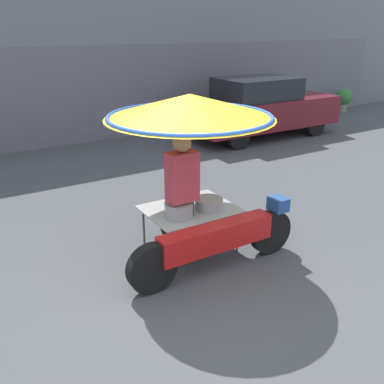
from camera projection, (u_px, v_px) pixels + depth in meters
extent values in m
plane|color=#4C4F54|center=(204.00, 301.00, 4.78)|extent=(36.00, 36.00, 0.00)
cube|color=gray|center=(21.00, 60.00, 10.77)|extent=(28.00, 2.00, 4.14)
cube|color=slate|center=(35.00, 100.00, 10.27)|extent=(23.80, 0.06, 2.40)
cylinder|color=black|center=(270.00, 232.00, 5.70)|extent=(0.60, 0.14, 0.60)
cylinder|color=black|center=(152.00, 268.00, 4.85)|extent=(0.60, 0.14, 0.60)
cube|color=red|center=(216.00, 237.00, 5.22)|extent=(1.55, 0.24, 0.32)
cube|color=#234C93|center=(278.00, 204.00, 5.62)|extent=(0.20, 0.24, 0.18)
cylinder|color=black|center=(180.00, 224.00, 6.00)|extent=(0.54, 0.14, 0.54)
cylinder|color=#515156|center=(238.00, 232.00, 5.70)|extent=(0.03, 0.03, 0.59)
cylinder|color=#515156|center=(205.00, 212.00, 6.33)|extent=(0.03, 0.03, 0.59)
cylinder|color=#515156|center=(172.00, 252.00, 5.21)|extent=(0.03, 0.03, 0.59)
cylinder|color=#515156|center=(144.00, 227.00, 5.84)|extent=(0.03, 0.03, 0.59)
cube|color=#B2B2B7|center=(190.00, 209.00, 5.66)|extent=(1.18, 0.93, 0.02)
cylinder|color=#B2B2B7|center=(190.00, 165.00, 5.43)|extent=(0.03, 0.03, 1.20)
cone|color=yellow|center=(190.00, 106.00, 5.16)|extent=(2.10, 2.10, 0.29)
torus|color=blue|center=(190.00, 116.00, 5.21)|extent=(2.04, 2.04, 0.05)
cylinder|color=#939399|center=(179.00, 210.00, 5.36)|extent=(0.36, 0.36, 0.20)
cylinder|color=#939399|center=(209.00, 204.00, 5.61)|extent=(0.37, 0.37, 0.15)
cylinder|color=#2D2D33|center=(177.00, 232.00, 5.44)|extent=(0.14, 0.14, 0.83)
cylinder|color=#2D2D33|center=(189.00, 229.00, 5.53)|extent=(0.14, 0.14, 0.83)
cube|color=#C13847|center=(182.00, 177.00, 5.22)|extent=(0.38, 0.22, 0.63)
sphere|color=#A87A5B|center=(182.00, 143.00, 5.06)|extent=(0.23, 0.23, 0.23)
cylinder|color=black|center=(315.00, 125.00, 11.83)|extent=(0.61, 0.20, 0.61)
cylinder|color=black|center=(279.00, 116.00, 12.96)|extent=(0.61, 0.20, 0.61)
cylinder|color=black|center=(238.00, 137.00, 10.54)|extent=(0.61, 0.20, 0.61)
cylinder|color=black|center=(206.00, 126.00, 11.67)|extent=(0.61, 0.20, 0.61)
cube|color=maroon|center=(262.00, 112.00, 11.62)|extent=(4.28, 1.68, 0.74)
cube|color=#1E2328|center=(257.00, 88.00, 11.28)|extent=(2.05, 1.47, 0.55)
cylinder|color=gray|center=(342.00, 108.00, 15.18)|extent=(0.29, 0.29, 0.28)
sphere|color=#388442|center=(344.00, 97.00, 15.04)|extent=(0.57, 0.57, 0.57)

